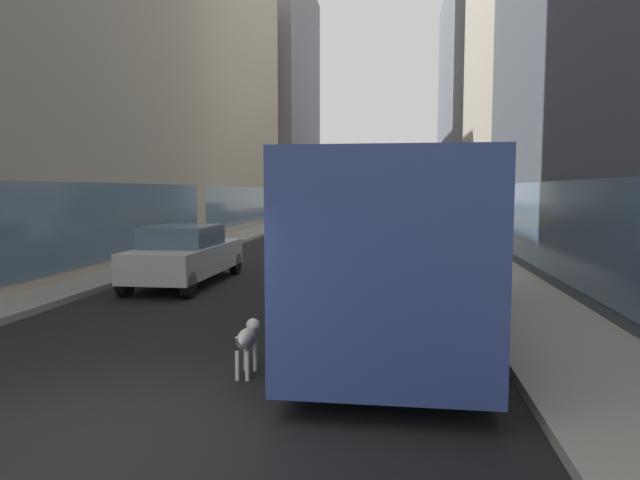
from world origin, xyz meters
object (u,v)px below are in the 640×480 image
(car_white_van, at_px, (186,254))
(pedestrian_with_handbag, at_px, (491,256))
(dalmatian_dog, at_px, (247,338))
(transit_bus, at_px, (391,229))
(car_grey_wagon, at_px, (319,214))
(car_yellow_taxi, at_px, (395,217))
(car_blue_hatchback, at_px, (377,211))

(car_white_van, distance_m, pedestrian_with_handbag, 8.00)
(pedestrian_with_handbag, bearing_deg, dalmatian_dog, -124.58)
(transit_bus, relative_size, car_white_van, 2.43)
(car_grey_wagon, bearing_deg, car_yellow_taxi, -29.64)
(car_yellow_taxi, distance_m, car_grey_wagon, 6.44)
(car_blue_hatchback, bearing_deg, dalmatian_dog, -90.48)
(pedestrian_with_handbag, bearing_deg, car_blue_hatchback, 96.62)
(car_grey_wagon, distance_m, pedestrian_with_handbag, 28.12)
(transit_bus, xyz_separation_m, pedestrian_with_handbag, (2.35, 2.13, -0.76))
(transit_bus, height_order, car_blue_hatchback, transit_bus)
(dalmatian_dog, height_order, pedestrian_with_handbag, pedestrian_with_handbag)
(transit_bus, distance_m, pedestrian_with_handbag, 3.26)
(transit_bus, bearing_deg, car_white_van, 151.97)
(dalmatian_dog, bearing_deg, car_white_van, 117.42)
(car_white_van, height_order, car_yellow_taxi, same)
(car_white_van, distance_m, dalmatian_dog, 7.97)
(car_white_van, relative_size, car_blue_hatchback, 1.21)
(transit_bus, distance_m, dalmatian_dog, 4.69)
(car_grey_wagon, bearing_deg, transit_bus, -79.11)
(car_blue_hatchback, relative_size, dalmatian_dog, 4.06)
(car_blue_hatchback, bearing_deg, pedestrian_with_handbag, -83.38)
(car_yellow_taxi, bearing_deg, pedestrian_with_handbag, -84.36)
(car_blue_hatchback, distance_m, pedestrian_with_handbag, 34.24)
(car_grey_wagon, bearing_deg, car_white_van, -90.00)
(car_grey_wagon, height_order, pedestrian_with_handbag, pedestrian_with_handbag)
(car_white_van, relative_size, dalmatian_dog, 4.93)
(dalmatian_dog, bearing_deg, car_grey_wagon, 96.30)
(car_grey_wagon, bearing_deg, car_blue_hatchback, 60.38)
(car_white_van, relative_size, car_grey_wagon, 1.18)
(car_white_van, bearing_deg, car_grey_wagon, 90.00)
(car_grey_wagon, bearing_deg, dalmatian_dog, -83.70)
(dalmatian_dog, bearing_deg, pedestrian_with_handbag, 55.42)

